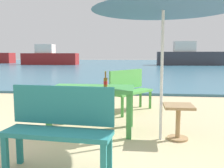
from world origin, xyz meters
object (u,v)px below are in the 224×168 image
(side_table_wood, at_px, (178,117))
(boat_ferry, at_px, (49,57))
(swimmer_person, at_px, (115,76))
(bench_green_right, at_px, (130,88))
(beer_bottle_amber, at_px, (106,81))
(boat_tanker, at_px, (189,57))
(bench_teal_center, at_px, (60,123))
(picnic_table_green, at_px, (92,93))

(side_table_wood, bearing_deg, boat_ferry, 114.33)
(swimmer_person, bearing_deg, bench_green_right, -81.47)
(beer_bottle_amber, bearing_deg, boat_tanker, 76.42)
(bench_teal_center, bearing_deg, swimmer_person, 92.17)
(boat_ferry, bearing_deg, bench_teal_center, -69.36)
(picnic_table_green, xyz_separation_m, bench_teal_center, (-0.08, -1.48, -0.11))
(bench_teal_center, bearing_deg, boat_ferry, 110.64)
(boat_ferry, bearing_deg, side_table_wood, -65.67)
(beer_bottle_amber, relative_size, swimmer_person, 0.65)
(bench_green_right, relative_size, boat_tanker, 0.16)
(picnic_table_green, xyz_separation_m, beer_bottle_amber, (0.23, 0.02, 0.20))
(picnic_table_green, xyz_separation_m, bench_green_right, (0.57, 1.57, -0.11))
(beer_bottle_amber, bearing_deg, bench_green_right, 77.42)
(boat_tanker, bearing_deg, beer_bottle_amber, -103.58)
(picnic_table_green, height_order, bench_teal_center, bench_teal_center)
(beer_bottle_amber, bearing_deg, picnic_table_green, -174.74)
(beer_bottle_amber, xyz_separation_m, boat_ferry, (-10.38, 25.22, 0.10))
(side_table_wood, distance_m, bench_green_right, 2.03)
(beer_bottle_amber, distance_m, side_table_wood, 1.30)
(swimmer_person, distance_m, boat_ferry, 19.43)
(bench_teal_center, distance_m, boat_tanker, 27.92)
(picnic_table_green, relative_size, boat_tanker, 0.19)
(side_table_wood, distance_m, bench_teal_center, 1.91)
(bench_teal_center, bearing_deg, boat_tanker, 76.53)
(swimmer_person, bearing_deg, beer_bottle_amber, -85.36)
(side_table_wood, bearing_deg, boat_tanker, 79.02)
(picnic_table_green, distance_m, side_table_wood, 1.45)
(side_table_wood, distance_m, swimmer_person, 8.90)
(bench_teal_center, distance_m, boat_ferry, 28.56)
(bench_green_right, xyz_separation_m, boat_ferry, (-10.72, 23.67, 0.41))
(bench_teal_center, height_order, swimmer_person, bench_teal_center)
(swimmer_person, height_order, boat_tanker, boat_tanker)
(beer_bottle_amber, relative_size, boat_tanker, 0.04)
(picnic_table_green, xyz_separation_m, boat_ferry, (-10.15, 25.24, 0.31))
(beer_bottle_amber, bearing_deg, swimmer_person, 94.64)
(side_table_wood, bearing_deg, swimmer_person, 101.97)
(bench_green_right, distance_m, boat_ferry, 25.99)
(swimmer_person, distance_m, boat_tanker, 18.58)
(picnic_table_green, bearing_deg, bench_green_right, 69.95)
(picnic_table_green, bearing_deg, beer_bottle_amber, 5.26)
(side_table_wood, bearing_deg, picnic_table_green, 168.76)
(picnic_table_green, height_order, side_table_wood, picnic_table_green)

